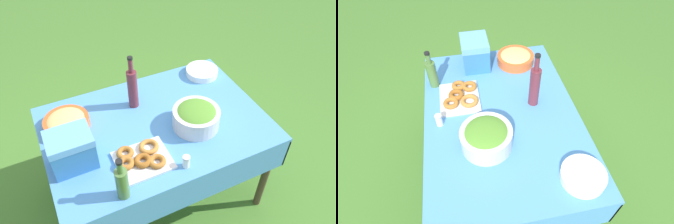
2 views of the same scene
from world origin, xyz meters
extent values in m
plane|color=#477A2D|center=(0.00, 0.00, 0.00)|extent=(14.00, 14.00, 0.00)
cube|color=#4C8CD1|center=(0.00, 0.00, 0.72)|extent=(1.37, 0.95, 0.02)
cube|color=#4C8CD1|center=(0.00, -0.47, 0.60)|extent=(1.37, 0.01, 0.22)
cube|color=#4C8CD1|center=(0.00, 0.47, 0.60)|extent=(1.37, 0.01, 0.22)
cube|color=#4C8CD1|center=(-0.68, 0.00, 0.60)|extent=(0.01, 0.95, 0.22)
cube|color=#4C8CD1|center=(0.68, 0.00, 0.60)|extent=(0.01, 0.95, 0.22)
cylinder|color=#473828|center=(0.62, -0.42, 0.35)|extent=(0.05, 0.05, 0.71)
cylinder|color=#473828|center=(-0.62, 0.42, 0.35)|extent=(0.05, 0.05, 0.71)
cylinder|color=#473828|center=(0.62, 0.42, 0.35)|extent=(0.05, 0.05, 0.71)
cylinder|color=silver|center=(0.22, -0.12, 0.79)|extent=(0.29, 0.29, 0.12)
ellipsoid|color=#51892D|center=(0.22, -0.12, 0.83)|extent=(0.25, 0.25, 0.07)
cylinder|color=#E05B28|center=(-0.50, 0.20, 0.76)|extent=(0.28, 0.28, 0.07)
ellipsoid|color=tan|center=(-0.50, 0.20, 0.78)|extent=(0.24, 0.24, 0.06)
cube|color=silver|center=(-0.18, -0.25, 0.74)|extent=(0.30, 0.25, 0.02)
torus|color=#93561E|center=(-0.19, -0.27, 0.76)|extent=(0.14, 0.14, 0.03)
torus|color=#B27533|center=(-0.12, -0.19, 0.76)|extent=(0.12, 0.12, 0.03)
torus|color=#A36628|center=(-0.28, -0.24, 0.76)|extent=(0.09, 0.09, 0.03)
torus|color=#A36628|center=(-0.12, -0.30, 0.76)|extent=(0.12, 0.12, 0.03)
torus|color=#A36628|center=(-0.26, -0.17, 0.76)|extent=(0.14, 0.14, 0.03)
cylinder|color=white|center=(0.52, 0.32, 0.74)|extent=(0.23, 0.23, 0.01)
cylinder|color=white|center=(0.52, 0.32, 0.75)|extent=(0.23, 0.23, 0.01)
cylinder|color=white|center=(0.52, 0.32, 0.76)|extent=(0.23, 0.23, 0.01)
cylinder|color=white|center=(0.52, 0.32, 0.77)|extent=(0.23, 0.23, 0.01)
cylinder|color=#4C7238|center=(-0.35, -0.41, 0.82)|extent=(0.07, 0.07, 0.19)
cylinder|color=#4C7238|center=(-0.35, -0.41, 0.95)|extent=(0.03, 0.03, 0.07)
cylinder|color=black|center=(-0.35, -0.41, 0.99)|extent=(0.03, 0.03, 0.01)
cylinder|color=maroon|center=(-0.06, 0.22, 0.86)|extent=(0.07, 0.07, 0.27)
cylinder|color=maroon|center=(-0.06, 0.22, 1.04)|extent=(0.03, 0.03, 0.09)
cylinder|color=black|center=(-0.06, 0.22, 1.10)|extent=(0.03, 0.03, 0.02)
cube|color=#3372B7|center=(-0.53, -0.10, 0.82)|extent=(0.23, 0.19, 0.17)
cube|color=#60A0E5|center=(-0.53, -0.10, 0.92)|extent=(0.24, 0.19, 0.04)
cylinder|color=white|center=(0.02, -0.38, 0.76)|extent=(0.04, 0.04, 0.07)
cylinder|color=silver|center=(0.02, -0.38, 0.80)|extent=(0.04, 0.04, 0.01)
camera|label=1|loc=(-0.56, -1.35, 2.16)|focal=35.00mm
camera|label=2|loc=(1.09, -0.19, 1.94)|focal=28.00mm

